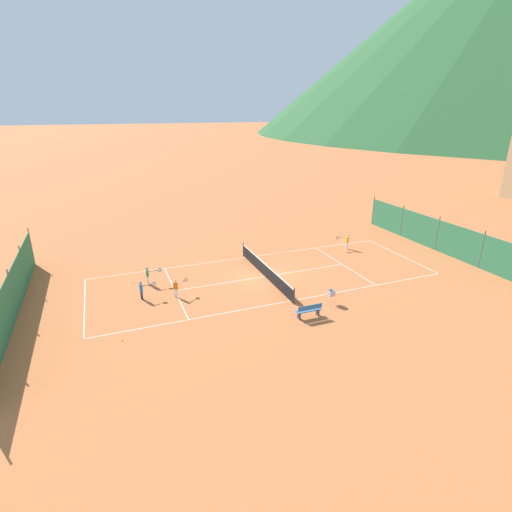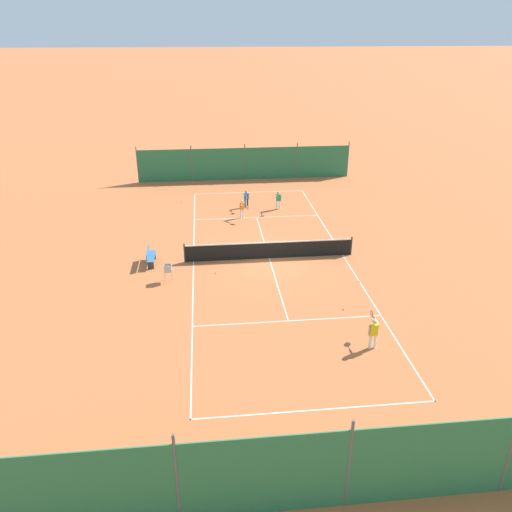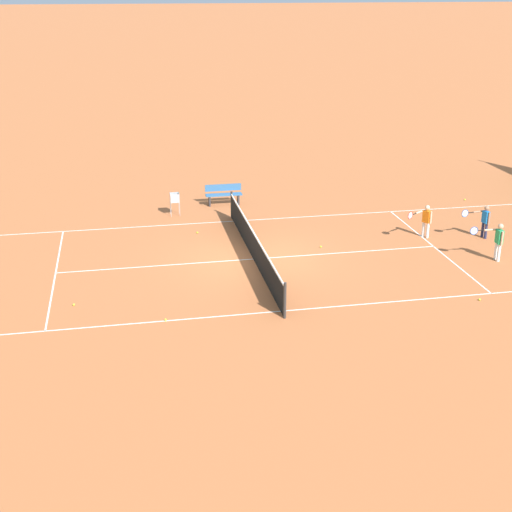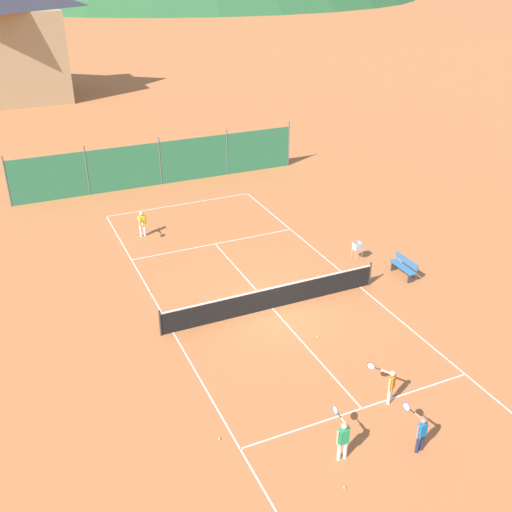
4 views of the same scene
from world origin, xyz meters
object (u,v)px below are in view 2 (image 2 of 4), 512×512
Objects in this scene: courtside_bench at (150,256)px; tennis_ball_far_corner at (253,240)px; tennis_net at (269,250)px; tennis_ball_by_net_left at (325,218)px; player_far_service at (278,199)px; ball_hopper at (168,269)px; player_far_baseline at (373,331)px; tennis_ball_alley_right at (360,281)px; tennis_ball_by_net_right at (283,204)px; tennis_ball_service_box at (216,273)px; player_near_baseline at (246,198)px; player_near_service at (242,208)px; tennis_ball_alley_left at (182,202)px; tennis_ball_near_corner at (344,309)px.

tennis_ball_far_corner is at bearing -155.93° from courtside_bench.
tennis_net is 139.09× the size of tennis_ball_by_net_left.
player_far_service reaches higher than ball_hopper.
courtside_bench is (9.29, -8.61, -0.31)m from player_far_baseline.
player_far_baseline is 5.60m from tennis_ball_alley_right.
player_far_baseline is 19.84× the size of tennis_ball_by_net_left.
tennis_ball_by_net_right is 0.04× the size of courtside_bench.
player_far_service is at bearing -115.99° from tennis_ball_service_box.
tennis_ball_service_box is 1.00× the size of tennis_ball_alley_right.
courtside_bench is at bearing 24.07° from tennis_ball_far_corner.
tennis_ball_far_corner is 6.11m from tennis_ball_by_net_left.
tennis_ball_far_corner is 1.00× the size of tennis_ball_service_box.
player_far_service is at bearing -35.33° from tennis_ball_by_net_left.
tennis_net is 8.52m from player_near_baseline.
player_near_baseline is at bearing -124.34° from courtside_bench.
tennis_ball_alley_right is 0.04× the size of courtside_bench.
player_near_service is 18.28× the size of tennis_ball_alley_right.
player_far_baseline reaches higher than tennis_ball_by_net_left.
player_near_service is at bearing -85.60° from tennis_ball_far_corner.
ball_hopper is at bearing 63.12° from player_near_service.
player_far_service is at bearing -124.74° from ball_hopper.
tennis_ball_service_box is 0.04× the size of courtside_bench.
tennis_ball_by_net_left is at bearing 128.17° from tennis_ball_by_net_right.
player_near_baseline is 0.92× the size of player_far_baseline.
player_near_baseline is 17.50m from player_far_baseline.
tennis_ball_far_corner is 8.73m from tennis_ball_alley_left.
ball_hopper is (9.39, -1.08, 0.62)m from tennis_ball_alley_right.
tennis_ball_near_corner is 1.00× the size of tennis_ball_alley_right.
player_near_service is 3.94m from tennis_ball_by_net_right.
player_near_service is at bearing 28.51° from player_far_service.
tennis_ball_alley_left is 16.10m from tennis_ball_alley_right.
tennis_net is 7.61× the size of player_near_service.
player_near_service reaches higher than tennis_net.
tennis_ball_far_corner and tennis_ball_by_net_left have the same top height.
courtside_bench is at bearing 44.70° from player_far_service.
tennis_net is 139.09× the size of tennis_ball_by_net_right.
player_far_baseline is 12.67m from courtside_bench.
ball_hopper is (8.25, -6.51, -0.11)m from player_far_baseline.
tennis_ball_by_net_left is (-5.44, 0.63, -0.67)m from player_near_service.
tennis_ball_by_net_left is 9.05m from tennis_ball_alley_right.
tennis_ball_near_corner is at bearing 94.15° from player_far_service.
tennis_ball_near_corner is 8.71m from ball_hopper.
player_far_service is 11.36m from tennis_ball_alley_right.
player_far_baseline is at bearing 141.70° from ball_hopper.
player_far_service is (-1.64, -7.85, 0.25)m from tennis_net.
player_far_service reaches higher than courtside_bench.
player_near_baseline is 1.00× the size of player_near_service.
player_near_baseline is at bearing -16.89° from player_far_service.
tennis_ball_alley_right is (-1.14, -5.43, -0.73)m from player_far_baseline.
player_near_baseline is 4.82m from tennis_ball_alley_left.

